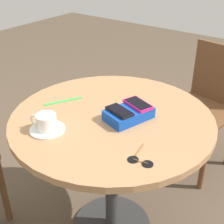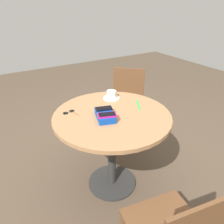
# 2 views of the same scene
# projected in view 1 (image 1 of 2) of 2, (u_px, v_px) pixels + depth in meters

# --- Properties ---
(round_table) EXTENTS (0.92, 0.92, 0.73)m
(round_table) POSITION_uv_depth(u_px,v_px,m) (112.00, 140.00, 1.47)
(round_table) COLOR #2D2D2D
(round_table) RESTS_ON ground_plane
(phone_box) EXTENTS (0.23, 0.18, 0.05)m
(phone_box) POSITION_uv_depth(u_px,v_px,m) (129.00, 114.00, 1.37)
(phone_box) COLOR #0F42AD
(phone_box) RESTS_ON round_table
(phone_magenta) EXTENTS (0.12, 0.15, 0.01)m
(phone_magenta) POSITION_uv_depth(u_px,v_px,m) (138.00, 104.00, 1.39)
(phone_magenta) COLOR #D11975
(phone_magenta) RESTS_ON phone_box
(phone_black) EXTENTS (0.10, 0.14, 0.01)m
(phone_black) POSITION_uv_depth(u_px,v_px,m) (119.00, 111.00, 1.33)
(phone_black) COLOR black
(phone_black) RESTS_ON phone_box
(saucer) EXTENTS (0.15, 0.15, 0.01)m
(saucer) POSITION_uv_depth(u_px,v_px,m) (47.00, 129.00, 1.30)
(saucer) COLOR white
(saucer) RESTS_ON round_table
(coffee_cup) EXTENTS (0.08, 0.11, 0.07)m
(coffee_cup) POSITION_uv_depth(u_px,v_px,m) (46.00, 122.00, 1.28)
(coffee_cup) COLOR white
(coffee_cup) RESTS_ON saucer
(lanyard_strap) EXTENTS (0.18, 0.11, 0.00)m
(lanyard_strap) POSITION_uv_depth(u_px,v_px,m) (63.00, 101.00, 1.53)
(lanyard_strap) COLOR green
(lanyard_strap) RESTS_ON round_table
(sunglasses) EXTENTS (0.13, 0.10, 0.01)m
(sunglasses) POSITION_uv_depth(u_px,v_px,m) (140.00, 160.00, 1.13)
(sunglasses) COLOR black
(sunglasses) RESTS_ON round_table
(chair_far_side) EXTENTS (0.45, 0.45, 0.84)m
(chair_far_side) POSITION_uv_depth(u_px,v_px,m) (205.00, 107.00, 2.07)
(chair_far_side) COLOR brown
(chair_far_side) RESTS_ON ground_plane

